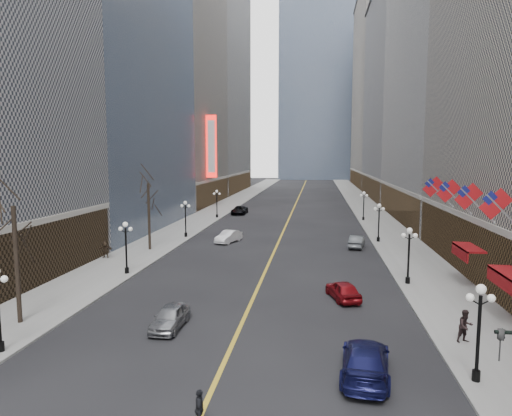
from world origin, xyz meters
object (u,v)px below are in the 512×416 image
(streetlamp_east_3, at_px, (364,203))
(streetlamp_west_1, at_px, (126,242))
(car_nb_mid, at_px, (229,237))
(streetlamp_west_3, at_px, (217,201))
(car_sb_mid, at_px, (343,290))
(car_sb_far, at_px, (357,242))
(car_nb_near, at_px, (170,317))
(car_nb_far, at_px, (239,210))
(car_sb_near, at_px, (365,360))
(streetlamp_east_0, at_px, (479,323))
(streetlamp_west_2, at_px, (186,215))
(streetlamp_east_1, at_px, (409,250))
(streetlamp_east_2, at_px, (379,218))

(streetlamp_east_3, bearing_deg, streetlamp_west_1, -123.25)
(car_nb_mid, bearing_deg, streetlamp_west_3, 125.35)
(streetlamp_west_1, bearing_deg, car_nb_mid, 69.38)
(car_sb_mid, xyz_separation_m, car_sb_far, (2.54, 18.99, 0.00))
(streetlamp_west_1, relative_size, car_nb_near, 1.11)
(car_nb_far, relative_size, car_sb_mid, 1.28)
(car_nb_mid, bearing_deg, streetlamp_west_1, -91.55)
(car_nb_far, bearing_deg, car_sb_mid, -70.94)
(car_nb_mid, bearing_deg, car_sb_near, -49.00)
(streetlamp_east_0, distance_m, streetlamp_west_3, 57.10)
(streetlamp_east_3, height_order, car_nb_near, streetlamp_east_3)
(streetlamp_west_2, height_order, car_nb_near, streetlamp_west_2)
(car_nb_near, height_order, car_nb_mid, car_nb_mid)
(car_sb_far, bearing_deg, car_nb_mid, 6.19)
(car_sb_mid, bearing_deg, car_nb_mid, -75.45)
(car_sb_near, xyz_separation_m, car_sb_mid, (-0.41, 11.58, -0.10))
(car_sb_far, bearing_deg, streetlamp_west_2, 1.22)
(streetlamp_west_2, xyz_separation_m, car_nb_near, (7.64, -29.33, -2.21))
(car_nb_far, height_order, car_sb_far, car_nb_far)
(car_sb_near, bearing_deg, car_nb_near, -16.17)
(streetlamp_east_1, height_order, streetlamp_east_2, same)
(streetlamp_west_3, xyz_separation_m, car_sb_mid, (18.26, -40.35, -2.21))
(streetlamp_east_0, height_order, car_sb_mid, streetlamp_east_0)
(streetlamp_west_2, bearing_deg, streetlamp_west_3, 90.00)
(streetlamp_east_0, relative_size, streetlamp_east_2, 1.00)
(streetlamp_east_2, height_order, streetlamp_west_3, same)
(streetlamp_west_2, relative_size, car_sb_mid, 1.11)
(streetlamp_west_1, distance_m, streetlamp_west_2, 18.00)
(streetlamp_east_3, bearing_deg, streetlamp_east_2, -90.00)
(car_nb_near, height_order, car_sb_far, car_sb_far)
(streetlamp_west_1, bearing_deg, streetlamp_east_3, 56.75)
(streetlamp_west_3, relative_size, car_nb_far, 0.87)
(streetlamp_west_2, height_order, car_sb_near, streetlamp_west_2)
(streetlamp_east_2, xyz_separation_m, car_nb_far, (-20.80, 23.58, -2.18))
(streetlamp_west_3, relative_size, car_nb_mid, 1.05)
(streetlamp_east_1, height_order, car_nb_far, streetlamp_east_1)
(streetlamp_east_2, distance_m, streetlamp_west_2, 23.60)
(car_sb_mid, bearing_deg, car_nb_near, 16.29)
(streetlamp_east_0, xyz_separation_m, car_sb_far, (-2.80, 30.63, -2.21))
(streetlamp_east_3, distance_m, car_nb_far, 21.65)
(car_nb_near, height_order, car_sb_near, car_sb_near)
(streetlamp_east_1, relative_size, car_sb_far, 1.07)
(streetlamp_east_0, relative_size, car_nb_far, 0.87)
(streetlamp_east_3, distance_m, car_nb_mid, 26.99)
(streetlamp_east_0, height_order, streetlamp_east_2, same)
(streetlamp_east_1, bearing_deg, car_nb_near, -144.63)
(streetlamp_west_3, height_order, car_nb_mid, streetlamp_west_3)
(streetlamp_east_3, bearing_deg, streetlamp_west_3, 180.00)
(streetlamp_east_2, distance_m, car_nb_near, 33.47)
(streetlamp_west_3, distance_m, car_sb_far, 29.90)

